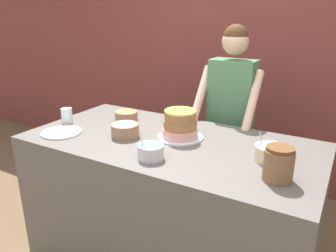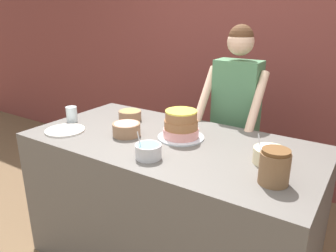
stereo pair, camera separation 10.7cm
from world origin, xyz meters
name	(u,v)px [view 1 (the left image)]	position (x,y,z in m)	size (l,w,h in m)	color
wall_back	(246,53)	(0.00, 1.93, 1.30)	(10.00, 0.05, 2.60)	brown
counter	(169,204)	(0.00, 0.46, 0.46)	(1.81, 0.91, 0.92)	#5B5651
person_baker	(231,108)	(0.15, 1.13, 0.98)	(0.45, 0.43, 1.59)	#2D2D38
cake	(180,125)	(0.04, 0.52, 1.00)	(0.29, 0.29, 0.18)	silver
frosting_bowl_white	(271,153)	(0.61, 0.47, 0.96)	(0.17, 0.17, 0.16)	beige
frosting_bowl_blue	(151,151)	(0.04, 0.17, 0.96)	(0.14, 0.14, 0.16)	silver
frosting_bowl_olive	(126,116)	(-0.46, 0.63, 0.96)	(0.16, 0.16, 0.07)	#936B4C
frosting_bowl_pink	(125,130)	(-0.28, 0.37, 0.96)	(0.18, 0.18, 0.08)	#936B4C
drinking_glass	(67,116)	(-0.79, 0.37, 0.97)	(0.08, 0.08, 0.11)	silver
ceramic_plate	(62,132)	(-0.67, 0.21, 0.92)	(0.26, 0.26, 0.01)	white
stoneware_jar	(279,164)	(0.69, 0.27, 1.00)	(0.14, 0.14, 0.17)	brown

